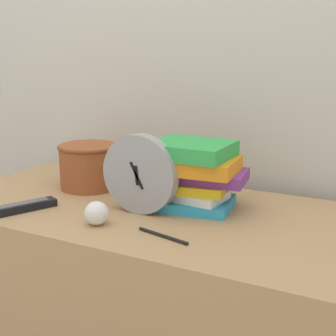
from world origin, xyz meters
TOP-DOWN VIEW (x-y plane):
  - wall_back at (0.00, 0.66)m, footprint 6.00×0.04m
  - desk at (0.00, 0.29)m, footprint 1.17×0.59m
  - desk_clock at (0.02, 0.25)m, footprint 0.21×0.04m
  - book_stack at (0.13, 0.35)m, footprint 0.27×0.22m
  - basket at (-0.24, 0.38)m, footprint 0.19×0.19m
  - tv_remote at (-0.26, 0.11)m, footprint 0.11×0.18m
  - crumpled_paper_ball at (-0.02, 0.12)m, footprint 0.06×0.06m
  - pen at (0.16, 0.12)m, footprint 0.14×0.04m

SIDE VIEW (x-z plane):
  - desk at x=0.00m, z-range 0.00..0.73m
  - pen at x=0.16m, z-range 0.73..0.74m
  - tv_remote at x=-0.26m, z-range 0.73..0.76m
  - crumpled_paper_ball at x=-0.02m, z-range 0.73..0.79m
  - basket at x=-0.24m, z-range 0.74..0.88m
  - book_stack at x=0.13m, z-range 0.74..0.92m
  - desk_clock at x=0.02m, z-range 0.73..0.94m
  - wall_back at x=0.00m, z-range 0.00..2.40m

